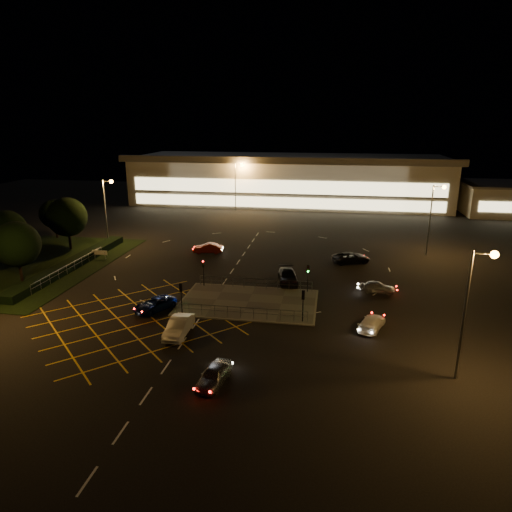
% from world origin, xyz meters
% --- Properties ---
extents(ground, '(180.00, 180.00, 0.00)m').
position_xyz_m(ground, '(0.00, 0.00, 0.00)').
color(ground, black).
rests_on(ground, ground).
extents(pedestrian_island, '(14.00, 9.00, 0.12)m').
position_xyz_m(pedestrian_island, '(2.00, -2.00, 0.06)').
color(pedestrian_island, '#4C4944').
rests_on(pedestrian_island, ground).
extents(grass_verge, '(18.00, 30.00, 0.08)m').
position_xyz_m(grass_verge, '(-28.00, 6.00, 0.04)').
color(grass_verge, black).
rests_on(grass_verge, ground).
extents(hedge, '(2.00, 26.00, 1.00)m').
position_xyz_m(hedge, '(-23.00, 6.00, 0.50)').
color(hedge, black).
rests_on(hedge, ground).
extents(supermarket, '(72.00, 26.50, 10.50)m').
position_xyz_m(supermarket, '(0.00, 61.95, 5.31)').
color(supermarket, beige).
rests_on(supermarket, ground).
extents(retail_unit_a, '(18.80, 14.80, 6.35)m').
position_xyz_m(retail_unit_a, '(46.00, 53.97, 3.21)').
color(retail_unit_a, beige).
rests_on(retail_unit_a, ground).
extents(streetlight_se, '(1.78, 0.56, 10.03)m').
position_xyz_m(streetlight_se, '(20.44, -14.00, 6.56)').
color(streetlight_se, slate).
rests_on(streetlight_se, ground).
extents(streetlight_nw, '(1.78, 0.56, 10.03)m').
position_xyz_m(streetlight_nw, '(-23.56, 18.00, 6.56)').
color(streetlight_nw, slate).
rests_on(streetlight_nw, ground).
extents(streetlight_ne, '(1.78, 0.56, 10.03)m').
position_xyz_m(streetlight_ne, '(24.44, 20.00, 6.56)').
color(streetlight_ne, slate).
rests_on(streetlight_ne, ground).
extents(streetlight_far_left, '(1.78, 0.56, 10.03)m').
position_xyz_m(streetlight_far_left, '(-9.56, 48.00, 6.56)').
color(streetlight_far_left, slate).
rests_on(streetlight_far_left, ground).
extents(streetlight_far_right, '(1.78, 0.56, 10.03)m').
position_xyz_m(streetlight_far_right, '(30.44, 50.00, 6.56)').
color(streetlight_far_right, slate).
rests_on(streetlight_far_right, ground).
extents(signal_sw, '(0.28, 0.30, 3.15)m').
position_xyz_m(signal_sw, '(-4.00, -5.99, 2.37)').
color(signal_sw, black).
rests_on(signal_sw, pedestrian_island).
extents(signal_se, '(0.28, 0.30, 3.15)m').
position_xyz_m(signal_se, '(8.00, -5.99, 2.37)').
color(signal_se, black).
rests_on(signal_se, pedestrian_island).
extents(signal_nw, '(0.28, 0.30, 3.15)m').
position_xyz_m(signal_nw, '(-4.00, 1.99, 2.37)').
color(signal_nw, black).
rests_on(signal_nw, pedestrian_island).
extents(signal_ne, '(0.28, 0.30, 3.15)m').
position_xyz_m(signal_ne, '(8.00, 1.99, 2.37)').
color(signal_ne, black).
rests_on(signal_ne, pedestrian_island).
extents(tree_b, '(5.40, 5.40, 7.35)m').
position_xyz_m(tree_b, '(-32.00, 6.00, 4.64)').
color(tree_b, black).
rests_on(tree_b, ground).
extents(tree_c, '(5.76, 5.76, 7.84)m').
position_xyz_m(tree_c, '(-28.00, 14.00, 4.95)').
color(tree_c, black).
rests_on(tree_c, ground).
extents(tree_d, '(4.68, 4.68, 6.37)m').
position_xyz_m(tree_d, '(-34.00, 20.00, 4.02)').
color(tree_d, black).
rests_on(tree_d, ground).
extents(tree_e, '(5.40, 5.40, 7.35)m').
position_xyz_m(tree_e, '(-26.00, 0.00, 4.64)').
color(tree_e, black).
rests_on(tree_e, ground).
extents(car_near_silver, '(2.27, 4.33, 1.41)m').
position_xyz_m(car_near_silver, '(2.32, -17.66, 0.70)').
color(car_near_silver, '#9C9FA3').
rests_on(car_near_silver, ground).
extents(car_queue_white, '(1.71, 4.74, 1.55)m').
position_xyz_m(car_queue_white, '(-2.81, -10.43, 0.78)').
color(car_queue_white, silver).
rests_on(car_queue_white, ground).
extents(car_left_blue, '(4.06, 5.06, 1.28)m').
position_xyz_m(car_left_blue, '(-7.03, -5.55, 0.64)').
color(car_left_blue, '#0D1951').
rests_on(car_left_blue, ground).
extents(car_far_dkgrey, '(3.08, 5.53, 1.51)m').
position_xyz_m(car_far_dkgrey, '(5.49, 4.95, 0.76)').
color(car_far_dkgrey, black).
rests_on(car_far_dkgrey, ground).
extents(car_right_silver, '(3.94, 1.77, 1.31)m').
position_xyz_m(car_right_silver, '(15.70, 3.31, 0.66)').
color(car_right_silver, '#A0A2A7').
rests_on(car_right_silver, ground).
extents(car_circ_red, '(4.39, 1.93, 1.40)m').
position_xyz_m(car_circ_red, '(-7.26, 15.68, 0.70)').
color(car_circ_red, maroon).
rests_on(car_circ_red, ground).
extents(car_east_grey, '(5.64, 4.02, 1.43)m').
position_xyz_m(car_east_grey, '(13.17, 14.26, 0.71)').
color(car_east_grey, black).
rests_on(car_east_grey, ground).
extents(car_approach_white, '(3.15, 4.67, 1.26)m').
position_xyz_m(car_approach_white, '(14.41, -6.35, 0.63)').
color(car_approach_white, white).
rests_on(car_approach_white, ground).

